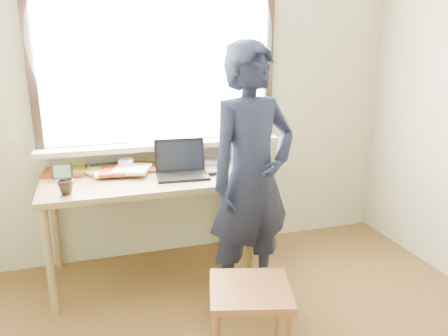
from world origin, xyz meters
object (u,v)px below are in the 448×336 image
object	(u,v)px
laptop	(181,167)
mug_white	(126,165)
mug_dark	(66,187)
desk	(147,187)
person	(252,179)
work_chair	(250,298)

from	to	relation	value
laptop	mug_white	size ratio (longest dim) A/B	3.31
mug_white	mug_dark	xyz separation A→B (m)	(-0.41, -0.42, 0.00)
desk	person	bearing A→B (deg)	-40.77
person	laptop	bearing A→B (deg)	110.89
mug_white	work_chair	xyz separation A→B (m)	(0.51, -1.26, -0.45)
work_chair	desk	bearing A→B (deg)	109.95
work_chair	person	xyz separation A→B (m)	(0.21, 0.55, 0.48)
desk	person	world-z (taller)	person
desk	work_chair	xyz separation A→B (m)	(0.39, -1.07, -0.32)
laptop	work_chair	size ratio (longest dim) A/B	0.73
desk	mug_white	distance (m)	0.26
desk	mug_dark	size ratio (longest dim) A/B	14.18
mug_dark	work_chair	size ratio (longest dim) A/B	0.20
laptop	work_chair	bearing A→B (deg)	-82.16
mug_dark	work_chair	bearing A→B (deg)	-42.49
laptop	work_chair	world-z (taller)	laptop
work_chair	person	size ratio (longest dim) A/B	0.30
mug_white	person	size ratio (longest dim) A/B	0.07
desk	laptop	world-z (taller)	laptop
mug_white	work_chair	distance (m)	1.43
laptop	person	distance (m)	0.60
laptop	work_chair	distance (m)	1.15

